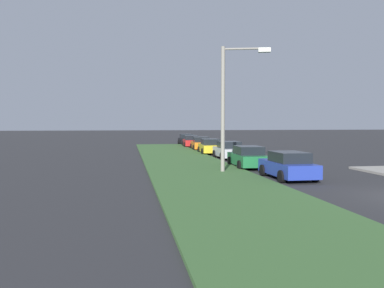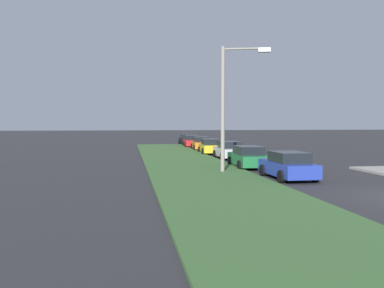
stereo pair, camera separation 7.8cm
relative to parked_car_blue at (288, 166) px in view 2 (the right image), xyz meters
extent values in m
cube|color=#3D6633|center=(3.88, 4.33, -0.66)|extent=(60.00, 6.00, 0.12)
cube|color=#23389E|center=(0.05, 0.00, -0.15)|extent=(4.32, 1.84, 0.70)
cube|color=black|center=(-0.15, 0.00, 0.48)|extent=(2.22, 1.62, 0.55)
cylinder|color=black|center=(1.39, 0.91, -0.40)|extent=(0.64, 0.23, 0.64)
cylinder|color=black|center=(1.41, -0.89, -0.40)|extent=(0.64, 0.23, 0.64)
cylinder|color=black|center=(-1.31, 0.89, -0.40)|extent=(0.64, 0.23, 0.64)
cylinder|color=black|center=(-1.29, -0.91, -0.40)|extent=(0.64, 0.23, 0.64)
cube|color=#1E6B38|center=(5.47, 0.55, -0.15)|extent=(4.34, 1.90, 0.70)
cube|color=black|center=(5.27, 0.55, 0.48)|extent=(2.24, 1.65, 0.55)
cylinder|color=black|center=(6.84, 1.42, -0.40)|extent=(0.64, 0.23, 0.64)
cylinder|color=black|center=(6.80, -0.38, -0.40)|extent=(0.64, 0.23, 0.64)
cylinder|color=black|center=(4.14, 1.48, -0.40)|extent=(0.64, 0.23, 0.64)
cylinder|color=black|center=(4.10, -0.32, -0.40)|extent=(0.64, 0.23, 0.64)
cube|color=#B2B5BA|center=(12.24, 0.12, -0.15)|extent=(4.31, 1.81, 0.70)
cube|color=black|center=(12.04, 0.12, 0.48)|extent=(2.20, 1.61, 0.55)
cylinder|color=black|center=(13.59, 1.03, -0.40)|extent=(0.64, 0.22, 0.64)
cylinder|color=black|center=(13.59, -0.77, -0.40)|extent=(0.64, 0.22, 0.64)
cylinder|color=black|center=(10.89, 1.02, -0.40)|extent=(0.64, 0.22, 0.64)
cylinder|color=black|center=(10.89, -0.78, -0.40)|extent=(0.64, 0.22, 0.64)
cube|color=gold|center=(17.59, 0.59, -0.15)|extent=(4.39, 2.01, 0.70)
cube|color=black|center=(17.39, 0.60, 0.48)|extent=(2.28, 1.71, 0.55)
cylinder|color=black|center=(18.98, 1.42, -0.40)|extent=(0.65, 0.25, 0.64)
cylinder|color=black|center=(18.89, -0.38, -0.40)|extent=(0.65, 0.25, 0.64)
cylinder|color=black|center=(16.29, 1.56, -0.40)|extent=(0.65, 0.25, 0.64)
cylinder|color=black|center=(16.20, -0.24, -0.40)|extent=(0.65, 0.25, 0.64)
cube|color=orange|center=(23.27, 0.46, -0.15)|extent=(4.39, 2.04, 0.70)
cube|color=black|center=(23.07, 0.48, 0.48)|extent=(2.29, 1.72, 0.55)
cylinder|color=black|center=(24.67, 1.29, -0.40)|extent=(0.65, 0.26, 0.64)
cylinder|color=black|center=(24.56, -0.51, -0.40)|extent=(0.65, 0.26, 0.64)
cylinder|color=black|center=(21.97, 1.44, -0.40)|extent=(0.65, 0.26, 0.64)
cylinder|color=black|center=(21.87, -0.36, -0.40)|extent=(0.65, 0.26, 0.64)
cube|color=red|center=(28.75, 0.64, -0.15)|extent=(4.40, 2.05, 0.70)
cube|color=black|center=(28.55, 0.66, 0.48)|extent=(2.29, 1.73, 0.55)
cylinder|color=black|center=(30.15, 1.46, -0.40)|extent=(0.65, 0.26, 0.64)
cylinder|color=black|center=(30.04, -0.33, -0.40)|extent=(0.65, 0.26, 0.64)
cylinder|color=black|center=(27.45, 1.62, -0.40)|extent=(0.65, 0.26, 0.64)
cylinder|color=black|center=(27.35, -0.17, -0.40)|extent=(0.65, 0.26, 0.64)
cube|color=black|center=(34.68, 0.42, -0.15)|extent=(4.34, 1.90, 0.70)
cube|color=black|center=(34.48, 0.43, 0.48)|extent=(2.24, 1.65, 0.55)
cylinder|color=black|center=(36.05, 1.29, -0.40)|extent=(0.65, 0.24, 0.64)
cylinder|color=black|center=(36.01, -0.51, -0.40)|extent=(0.65, 0.24, 0.64)
cylinder|color=black|center=(33.35, 1.36, -0.40)|extent=(0.65, 0.24, 0.64)
cylinder|color=black|center=(33.31, -0.44, -0.40)|extent=(0.65, 0.24, 0.64)
cylinder|color=gray|center=(2.89, 2.90, 3.03)|extent=(0.24, 0.24, 7.50)
cylinder|color=gray|center=(2.59, 1.74, 6.63)|extent=(0.73, 2.35, 0.12)
cube|color=silver|center=(2.28, 0.58, 6.53)|extent=(0.53, 0.77, 0.24)
camera|label=1|loc=(-20.08, 8.50, 2.29)|focal=37.11mm
camera|label=2|loc=(-20.10, 8.42, 2.29)|focal=37.11mm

